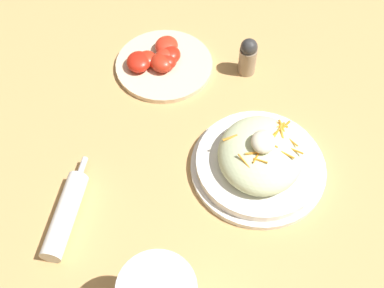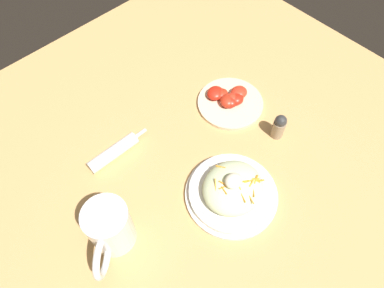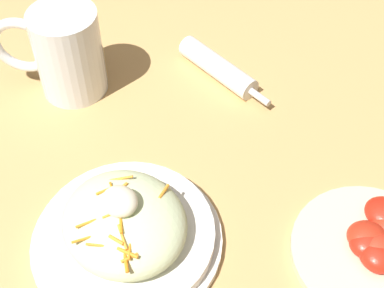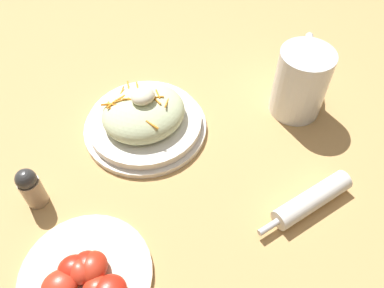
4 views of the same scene
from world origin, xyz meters
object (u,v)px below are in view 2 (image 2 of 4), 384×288
Objects in this scene: napkin_roll at (114,152)px; beer_mug at (110,229)px; salt_shaker at (279,126)px; tomato_plate at (229,100)px; salad_plate at (232,190)px.

beer_mug is at bearing -126.63° from napkin_roll.
beer_mug is 0.50m from salt_shaker.
tomato_plate is at bearing 94.60° from salt_shaker.
napkin_roll is at bearing 145.25° from salt_shaker.
salad_plate is 1.20× the size of tomato_plate.
napkin_roll is at bearing 166.14° from tomato_plate.
tomato_plate is at bearing 44.33° from salad_plate.
salt_shaker is at bearing -34.75° from napkin_roll.
napkin_roll is at bearing 53.37° from beer_mug.
tomato_plate is (0.48, 0.09, -0.04)m from beer_mug.
salt_shaker is at bearing -8.21° from beer_mug.
salad_plate is 0.29m from beer_mug.
beer_mug reaches higher than salad_plate.
salt_shaker is (0.22, 0.04, 0.01)m from salad_plate.
salt_shaker reaches higher than napkin_roll.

